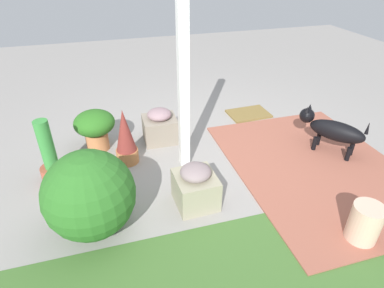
{
  "coord_description": "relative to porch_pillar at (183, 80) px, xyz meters",
  "views": [
    {
      "loc": [
        1.14,
        2.94,
        2.14
      ],
      "look_at": [
        0.31,
        0.09,
        0.3
      ],
      "focal_mm": 30.17,
      "sensor_mm": 36.0,
      "label": 1
    }
  ],
  "objects": [
    {
      "name": "ground_plane",
      "position": [
        -0.37,
        0.01,
        -1.0
      ],
      "size": [
        12.0,
        12.0,
        0.0
      ],
      "primitive_type": "plane",
      "color": "gray"
    },
    {
      "name": "brick_path",
      "position": [
        -1.4,
        0.52,
        -0.99
      ],
      "size": [
        1.8,
        2.4,
        0.02
      ],
      "primitive_type": "cube",
      "color": "#9E5845",
      "rests_on": "ground"
    },
    {
      "name": "porch_pillar",
      "position": [
        0.0,
        0.0,
        0.0
      ],
      "size": [
        0.1,
        0.1,
        2.0
      ],
      "primitive_type": "cube",
      "color": "white",
      "rests_on": "ground"
    },
    {
      "name": "stone_planter_nearest",
      "position": [
        0.16,
        -0.58,
        -0.8
      ],
      "size": [
        0.42,
        0.39,
        0.43
      ],
      "color": "gray",
      "rests_on": "ground"
    },
    {
      "name": "stone_planter_mid",
      "position": [
        0.08,
        0.69,
        -0.8
      ],
      "size": [
        0.39,
        0.41,
        0.43
      ],
      "color": "#9B957A",
      "rests_on": "ground"
    },
    {
      "name": "round_shrub",
      "position": [
        1.02,
        0.76,
        -0.62
      ],
      "size": [
        0.77,
        0.77,
        0.77
      ],
      "primitive_type": "sphere",
      "color": "#2B6A24",
      "rests_on": "ground"
    },
    {
      "name": "terracotta_pot_spiky",
      "position": [
        0.62,
        -0.21,
        -0.69
      ],
      "size": [
        0.25,
        0.25,
        0.66
      ],
      "color": "#BB7442",
      "rests_on": "ground"
    },
    {
      "name": "terracotta_pot_tall",
      "position": [
        1.41,
        -0.08,
        -0.74
      ],
      "size": [
        0.26,
        0.26,
        0.71
      ],
      "color": "#A64F38",
      "rests_on": "ground"
    },
    {
      "name": "terracotta_pot_broad",
      "position": [
        0.94,
        -0.59,
        -0.69
      ],
      "size": [
        0.48,
        0.48,
        0.5
      ],
      "color": "#C27848",
      "rests_on": "ground"
    },
    {
      "name": "dog",
      "position": [
        -1.72,
        0.26,
        -0.69
      ],
      "size": [
        0.58,
        0.69,
        0.53
      ],
      "color": "black",
      "rests_on": "ground"
    },
    {
      "name": "ceramic_urn",
      "position": [
        -1.14,
        1.51,
        -0.82
      ],
      "size": [
        0.26,
        0.26,
        0.36
      ],
      "primitive_type": "cylinder",
      "color": "beige",
      "rests_on": "ground"
    },
    {
      "name": "doormat",
      "position": [
        -1.23,
        -0.93,
        -0.99
      ],
      "size": [
        0.6,
        0.44,
        0.03
      ],
      "primitive_type": "cube",
      "rotation": [
        0.0,
        0.0,
        0.04
      ],
      "color": "olive",
      "rests_on": "ground"
    }
  ]
}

